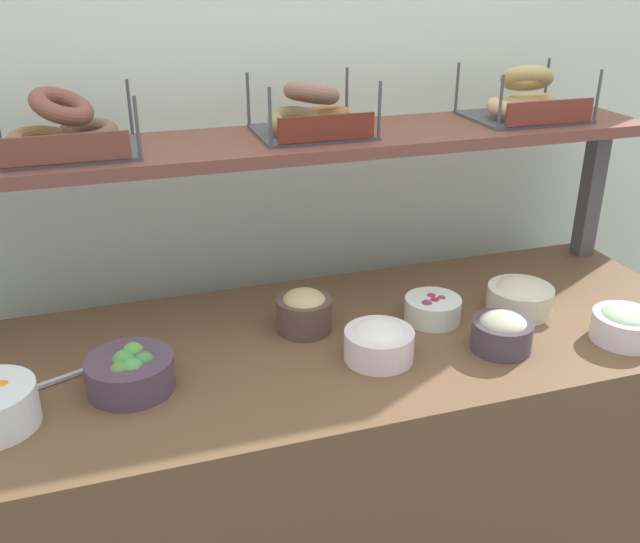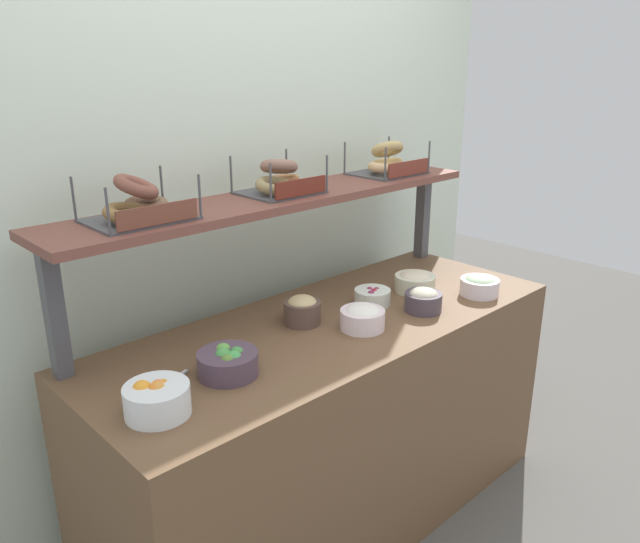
% 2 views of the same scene
% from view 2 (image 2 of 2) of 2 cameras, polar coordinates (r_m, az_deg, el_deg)
% --- Properties ---
extents(ground_plane, '(8.00, 8.00, 0.00)m').
position_cam_2_polar(ground_plane, '(2.71, 0.99, -21.40)').
color(ground_plane, '#595651').
extents(back_wall, '(3.06, 0.06, 2.40)m').
position_cam_2_polar(back_wall, '(2.55, -7.62, 6.24)').
color(back_wall, white).
rests_on(back_wall, ground_plane).
extents(deli_counter, '(1.86, 0.70, 0.85)m').
position_cam_2_polar(deli_counter, '(2.45, 1.04, -13.81)').
color(deli_counter, brown).
rests_on(deli_counter, ground_plane).
extents(shelf_riser_left, '(0.05, 0.05, 0.40)m').
position_cam_2_polar(shelf_riser_left, '(1.96, -23.25, -3.65)').
color(shelf_riser_left, '#4C4C51').
rests_on(shelf_riser_left, deli_counter).
extents(shelf_riser_right, '(0.05, 0.05, 0.40)m').
position_cam_2_polar(shelf_riser_right, '(2.98, 9.44, 5.06)').
color(shelf_riser_right, '#4C4C51').
rests_on(shelf_riser_right, deli_counter).
extents(upper_shelf, '(1.82, 0.32, 0.03)m').
position_cam_2_polar(upper_shelf, '(2.32, -3.56, 6.76)').
color(upper_shelf, brown).
rests_on(upper_shelf, shelf_riser_left).
extents(bowl_veggie_mix, '(0.18, 0.18, 0.09)m').
position_cam_2_polar(bowl_veggie_mix, '(1.90, -8.48, -8.28)').
color(bowl_veggie_mix, '#523F50').
rests_on(bowl_veggie_mix, deli_counter).
extents(bowl_fruit_salad, '(0.18, 0.18, 0.10)m').
position_cam_2_polar(bowl_fruit_salad, '(1.74, -14.83, -11.25)').
color(bowl_fruit_salad, white).
rests_on(bowl_fruit_salad, deli_counter).
extents(bowl_beet_salad, '(0.14, 0.14, 0.07)m').
position_cam_2_polar(bowl_beet_salad, '(2.41, 4.85, -2.31)').
color(bowl_beet_salad, white).
rests_on(bowl_beet_salad, deli_counter).
extents(bowl_tuna_salad, '(0.14, 0.14, 0.09)m').
position_cam_2_polar(bowl_tuna_salad, '(2.37, 9.50, -2.58)').
color(bowl_tuna_salad, '#4A3F4C').
rests_on(bowl_tuna_salad, deli_counter).
extents(bowl_potato_salad, '(0.17, 0.17, 0.09)m').
position_cam_2_polar(bowl_potato_salad, '(2.56, 8.75, -0.89)').
color(bowl_potato_salad, beige).
rests_on(bowl_potato_salad, deli_counter).
extents(bowl_cream_cheese, '(0.16, 0.16, 0.09)m').
position_cam_2_polar(bowl_cream_cheese, '(2.19, 3.94, -4.21)').
color(bowl_cream_cheese, white).
rests_on(bowl_cream_cheese, deli_counter).
extents(bowl_scallion_spread, '(0.16, 0.16, 0.08)m').
position_cam_2_polar(bowl_scallion_spread, '(2.58, 14.50, -1.20)').
color(bowl_scallion_spread, white).
rests_on(bowl_scallion_spread, deli_counter).
extents(bowl_hummus, '(0.14, 0.14, 0.11)m').
position_cam_2_polar(bowl_hummus, '(2.22, -1.65, -3.53)').
color(bowl_hummus, brown).
rests_on(bowl_hummus, deli_counter).
extents(serving_spoon_near_plate, '(0.17, 0.08, 0.01)m').
position_cam_2_polar(serving_spoon_near_plate, '(1.87, -14.42, -10.38)').
color(serving_spoon_near_plate, '#B7B7BC').
rests_on(serving_spoon_near_plate, deli_counter).
extents(bagel_basket_cinnamon_raisin, '(0.31, 0.25, 0.15)m').
position_cam_2_polar(bagel_basket_cinnamon_raisin, '(1.99, -16.43, 5.86)').
color(bagel_basket_cinnamon_raisin, '#4C4C51').
rests_on(bagel_basket_cinnamon_raisin, upper_shelf).
extents(bagel_basket_everything, '(0.28, 0.24, 0.14)m').
position_cam_2_polar(bagel_basket_everything, '(2.32, -3.77, 8.36)').
color(bagel_basket_everything, '#4C4C51').
rests_on(bagel_basket_everything, upper_shelf).
extents(bagel_basket_plain, '(0.30, 0.25, 0.15)m').
position_cam_2_polar(bagel_basket_plain, '(2.73, 6.21, 9.92)').
color(bagel_basket_plain, '#4C4C51').
rests_on(bagel_basket_plain, upper_shelf).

